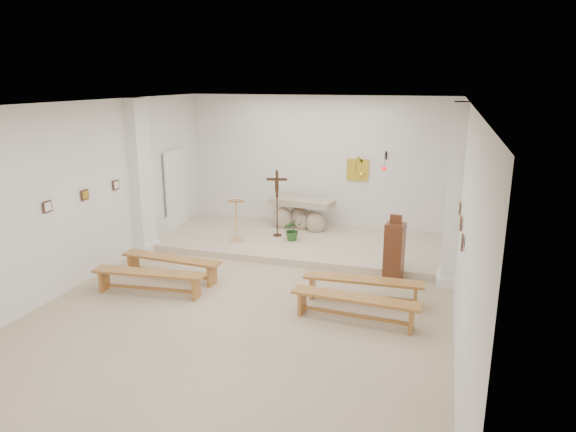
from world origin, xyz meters
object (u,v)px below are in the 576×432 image
(bench_left_second, at_px, (149,277))
(donation_pedestal, at_px, (394,251))
(altar, at_px, (301,216))
(bench_left_front, at_px, (171,263))
(bench_right_second, at_px, (355,303))
(crucifix_stand, at_px, (277,198))
(lectern, at_px, (236,219))
(bench_right_front, at_px, (363,284))

(bench_left_second, bearing_deg, donation_pedestal, 20.31)
(altar, xyz_separation_m, donation_pedestal, (2.62, -2.50, 0.12))
(bench_left_front, relative_size, bench_right_second, 1.00)
(crucifix_stand, relative_size, donation_pedestal, 1.22)
(donation_pedestal, xyz_separation_m, bench_right_second, (-0.41, -2.08, -0.25))
(donation_pedestal, bearing_deg, bench_left_second, -146.47)
(donation_pedestal, relative_size, bench_left_front, 0.62)
(lectern, relative_size, crucifix_stand, 0.66)
(bench_left_front, bearing_deg, altar, 70.34)
(crucifix_stand, height_order, bench_right_front, crucifix_stand)
(altar, bearing_deg, bench_left_front, -104.94)
(lectern, relative_size, bench_left_second, 0.50)
(lectern, bearing_deg, altar, 32.53)
(lectern, height_order, bench_right_second, lectern)
(altar, bearing_deg, lectern, -120.69)
(donation_pedestal, bearing_deg, crucifix_stand, 158.39)
(lectern, height_order, bench_right_front, lectern)
(crucifix_stand, bearing_deg, bench_right_front, -60.88)
(bench_right_second, bearing_deg, bench_left_second, -176.14)
(bench_right_second, bearing_deg, crucifix_stand, 128.45)
(crucifix_stand, relative_size, bench_left_second, 0.76)
(donation_pedestal, height_order, bench_left_second, donation_pedestal)
(altar, height_order, bench_left_front, altar)
(bench_right_front, bearing_deg, lectern, 143.13)
(bench_right_front, bearing_deg, crucifix_stand, 128.74)
(donation_pedestal, bearing_deg, bench_right_front, -100.44)
(lectern, distance_m, bench_right_second, 4.64)
(altar, xyz_separation_m, bench_right_second, (2.21, -4.59, -0.14))
(crucifix_stand, bearing_deg, altar, 53.71)
(bench_left_second, distance_m, bench_right_second, 3.85)
(altar, bearing_deg, crucifix_stand, -105.41)
(bench_left_front, xyz_separation_m, bench_right_front, (3.85, 0.00, 0.00))
(donation_pedestal, relative_size, bench_right_second, 0.62)
(donation_pedestal, bearing_deg, lectern, 172.12)
(crucifix_stand, bearing_deg, bench_left_front, -125.69)
(bench_left_front, height_order, bench_right_front, same)
(crucifix_stand, xyz_separation_m, bench_left_second, (-1.27, -3.75, -0.76))
(bench_left_front, relative_size, bench_left_second, 1.00)
(bench_right_front, xyz_separation_m, bench_right_second, (0.00, -0.82, 0.00))
(altar, bearing_deg, bench_right_front, -51.00)
(altar, height_order, bench_right_second, altar)
(altar, bearing_deg, bench_left_second, -101.10)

